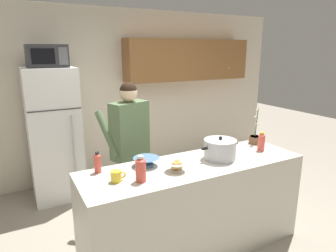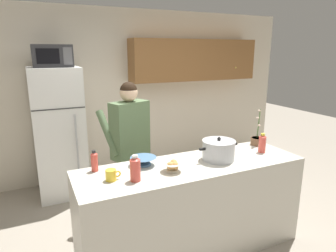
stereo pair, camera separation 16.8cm
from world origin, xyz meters
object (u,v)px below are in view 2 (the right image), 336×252
coffee_mug (111,175)px  refrigerator (59,133)px  empty_bowl (143,161)px  cooking_pot (219,150)px  potted_orchid (257,140)px  bottle_near_edge (262,143)px  bread_bowl (173,166)px  bottle_far_corner (135,168)px  person_near_pot (130,138)px  bottle_mid_counter (94,161)px  microwave (52,56)px

coffee_mug → refrigerator: bearing=97.2°
refrigerator → empty_bowl: size_ratio=7.10×
cooking_pot → potted_orchid: potted_orchid is taller
bottle_near_edge → bread_bowl: bearing=-176.6°
empty_bowl → potted_orchid: potted_orchid is taller
refrigerator → bottle_far_corner: size_ratio=7.90×
refrigerator → bread_bowl: (0.78, -1.92, 0.09)m
cooking_pot → empty_bowl: bearing=166.6°
person_near_pot → potted_orchid: size_ratio=3.94×
person_near_pot → bottle_mid_counter: size_ratio=8.53×
bottle_far_corner → microwave: bearing=102.1°
empty_bowl → bottle_far_corner: bearing=-121.6°
bottle_near_edge → bottle_far_corner: size_ratio=0.92×
coffee_mug → microwave: bearing=97.3°
person_near_pot → bottle_near_edge: person_near_pot is taller
cooking_pot → empty_bowl: 0.75m
empty_bowl → potted_orchid: 1.41m
empty_bowl → bottle_far_corner: size_ratio=1.11×
bottle_near_edge → coffee_mug: bearing=-179.4°
cooking_pot → coffee_mug: cooking_pot is taller
coffee_mug → potted_orchid: bearing=7.7°
microwave → cooking_pot: size_ratio=1.10×
microwave → person_near_pot: microwave is taller
refrigerator → potted_orchid: (2.00, -1.64, 0.10)m
microwave → bottle_mid_counter: size_ratio=2.48×
refrigerator → cooking_pot: 2.28m
bottle_near_edge → bottle_far_corner: bearing=-175.7°
bread_bowl → empty_bowl: bread_bowl is taller
person_near_pot → bottle_near_edge: size_ratio=7.99×
microwave → potted_orchid: (2.00, -1.62, -0.93)m
person_near_pot → bread_bowl: size_ratio=8.64×
person_near_pot → coffee_mug: person_near_pot is taller
microwave → bottle_mid_counter: bearing=-84.5°
bottle_near_edge → bottle_mid_counter: (-1.72, 0.24, -0.01)m
microwave → empty_bowl: microwave is taller
coffee_mug → bottle_near_edge: 1.63m
bottle_near_edge → refrigerator: bearing=135.2°
empty_bowl → bottle_near_edge: 1.29m
bottle_near_edge → microwave: bearing=135.5°
bottle_near_edge → cooking_pot: bearing=178.9°
person_near_pot → coffee_mug: (-0.41, -0.78, -0.06)m
coffee_mug → bread_bowl: size_ratio=0.69×
bottle_mid_counter → cooking_pot: bearing=-11.2°
bottle_mid_counter → coffee_mug: bearing=-72.2°
empty_bowl → refrigerator: bearing=109.6°
person_near_pot → empty_bowl: size_ratio=6.63×
bottle_far_corner → coffee_mug: bearing=153.2°
coffee_mug → bread_bowl: bearing=-4.9°
cooking_pot → empty_bowl: size_ratio=1.76×
bread_bowl → bottle_far_corner: 0.37m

